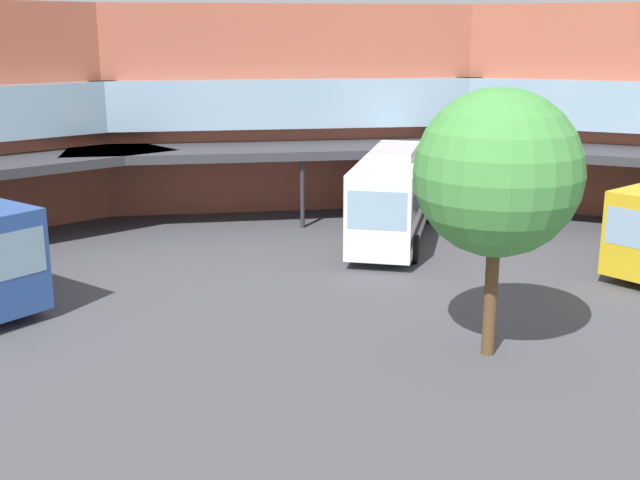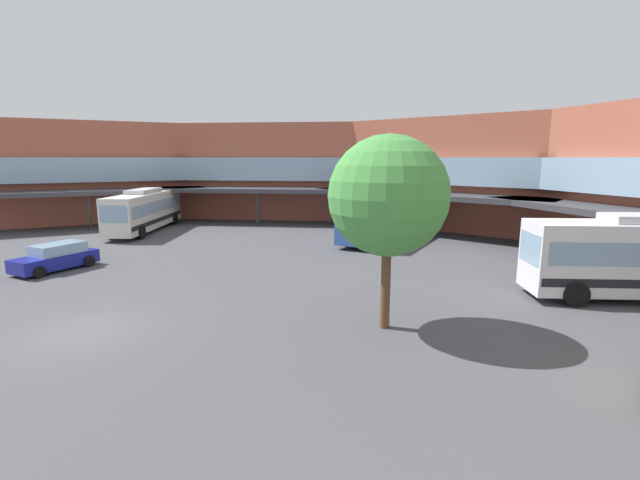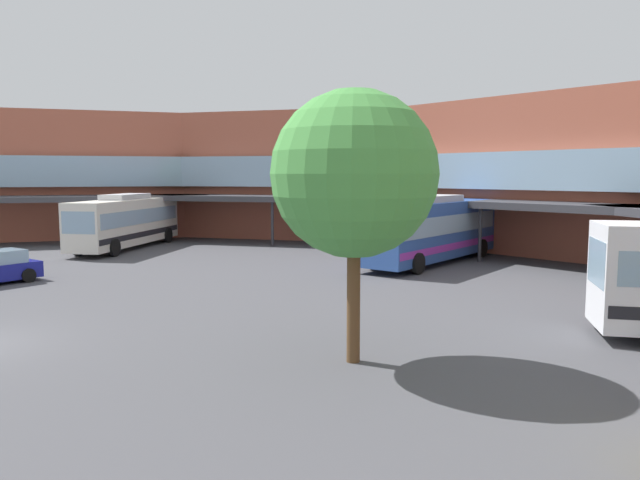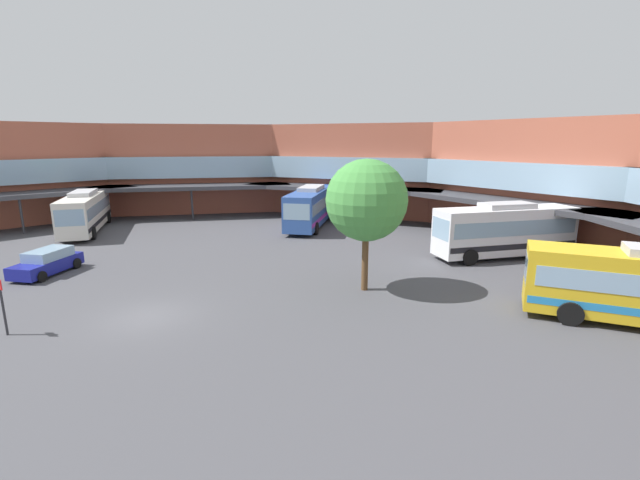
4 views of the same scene
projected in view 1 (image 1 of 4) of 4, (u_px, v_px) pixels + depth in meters
The scene contains 3 objects.
station_building at pixel (174, 145), 26.45m from camera, with size 73.87×44.12×9.87m.
bus_2 at pixel (394, 194), 33.68m from camera, with size 8.11×9.54×3.92m.
plaza_tree at pixel (498, 173), 20.78m from camera, with size 4.42×4.42×7.25m.
Camera 1 is at (-6.96, -6.91, 8.60)m, focal length 44.92 mm.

